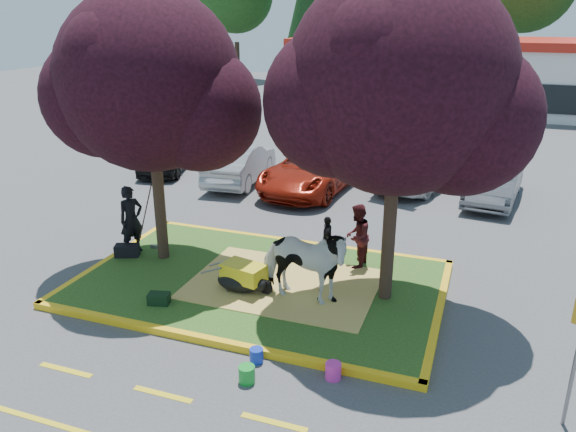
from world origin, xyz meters
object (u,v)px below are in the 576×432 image
(wheelbarrow, at_px, (244,273))
(car_silver, at_px, (240,163))
(bucket_green, at_px, (247,374))
(calf, at_px, (239,282))
(bucket_pink, at_px, (333,371))
(car_black, at_px, (167,154))
(cow, at_px, (303,264))
(handler, at_px, (131,220))
(bucket_blue, at_px, (256,355))

(wheelbarrow, height_order, car_silver, car_silver)
(wheelbarrow, height_order, bucket_green, wheelbarrow)
(calf, height_order, bucket_green, calf)
(calf, height_order, bucket_pink, calf)
(wheelbarrow, distance_m, car_black, 11.32)
(cow, height_order, car_silver, cow)
(car_black, relative_size, car_silver, 0.92)
(calf, bearing_deg, car_black, 148.65)
(cow, distance_m, bucket_pink, 2.70)
(calf, distance_m, bucket_pink, 3.53)
(calf, bearing_deg, car_silver, 133.61)
(bucket_green, distance_m, bucket_pink, 1.50)
(calf, relative_size, car_silver, 0.24)
(handler, height_order, car_silver, handler)
(bucket_pink, distance_m, car_silver, 12.31)
(bucket_blue, bearing_deg, car_silver, 115.81)
(calf, distance_m, bucket_green, 3.12)
(car_black, bearing_deg, bucket_green, -69.26)
(handler, bearing_deg, car_silver, 29.38)
(handler, height_order, bucket_green, handler)
(bucket_pink, height_order, bucket_blue, bucket_pink)
(calf, height_order, car_black, car_black)
(calf, xyz_separation_m, car_silver, (-3.72, 8.27, 0.35))
(car_silver, bearing_deg, calf, 108.82)
(wheelbarrow, distance_m, bucket_blue, 2.58)
(handler, xyz_separation_m, bucket_blue, (4.81, -3.23, -0.90))
(handler, xyz_separation_m, bucket_green, (4.89, -3.84, -0.88))
(calf, distance_m, car_silver, 9.07)
(bucket_pink, height_order, car_black, car_black)
(calf, distance_m, handler, 3.70)
(calf, xyz_separation_m, car_black, (-7.15, 8.74, 0.31))
(bucket_blue, relative_size, car_silver, 0.06)
(handler, bearing_deg, bucket_pink, -89.79)
(handler, relative_size, bucket_pink, 5.87)
(calf, bearing_deg, cow, 20.50)
(calf, relative_size, wheelbarrow, 0.61)
(cow, relative_size, calf, 2.00)
(wheelbarrow, relative_size, car_black, 0.42)
(calf, height_order, bucket_blue, calf)
(cow, bearing_deg, bucket_blue, -179.78)
(bucket_blue, bearing_deg, calf, 121.46)
(handler, bearing_deg, cow, -74.22)
(bucket_pink, bearing_deg, handler, 152.71)
(car_silver, bearing_deg, bucket_blue, 110.41)
(bucket_pink, xyz_separation_m, bucket_blue, (-1.45, 0.00, -0.02))
(bucket_pink, bearing_deg, car_silver, 121.91)
(wheelbarrow, xyz_separation_m, bucket_green, (1.30, -2.83, -0.44))
(calf, bearing_deg, bucket_blue, -39.16)
(cow, bearing_deg, calf, 95.36)
(bucket_pink, bearing_deg, car_black, 132.29)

